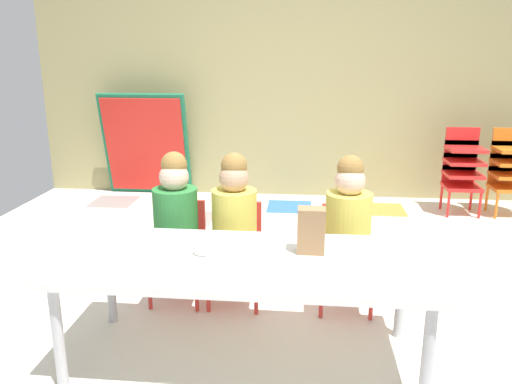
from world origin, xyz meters
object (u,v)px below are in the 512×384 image
kid_chair_red_stack (463,165)px  folded_activity_table (146,145)px  donut_powdered_on_plate (204,250)px  kid_chair_orange_stack (510,166)px  seated_child_near_camera (176,214)px  paper_plate_center_table (251,261)px  seated_child_far_right (348,219)px  paper_plate_near_edge (204,254)px  craft_table (245,267)px  paper_bag_brown (311,230)px  seated_child_middle_seat (235,216)px

kid_chair_red_stack → folded_activity_table: bearing=174.3°
folded_activity_table → donut_powdered_on_plate: 3.13m
folded_activity_table → kid_chair_orange_stack: bearing=-5.0°
seated_child_near_camera → paper_plate_center_table: seated_child_near_camera is taller
seated_child_near_camera → folded_activity_table: folded_activity_table is taller
seated_child_far_right → paper_plate_near_edge: seated_child_far_right is taller
kid_chair_orange_stack → folded_activity_table: 3.57m
donut_powdered_on_plate → paper_plate_near_edge: bearing=0.0°
kid_chair_orange_stack → seated_child_far_right: bearing=-129.3°
paper_plate_near_edge → donut_powdered_on_plate: donut_powdered_on_plate is taller
kid_chair_orange_stack → craft_table: bearing=-129.8°
craft_table → folded_activity_table: 3.22m
paper_plate_near_edge → donut_powdered_on_plate: (0.00, 0.00, 0.02)m
kid_chair_orange_stack → paper_plate_near_edge: (-2.35, -2.58, 0.09)m
seated_child_near_camera → paper_plate_near_edge: size_ratio=5.10×
seated_child_near_camera → paper_bag_brown: (0.78, -0.49, 0.10)m
seated_child_middle_seat → folded_activity_table: bearing=118.7°
craft_table → paper_plate_center_table: size_ratio=9.65×
paper_plate_center_table → donut_powdered_on_plate: bearing=165.4°
kid_chair_red_stack → craft_table: bearing=-123.7°
craft_table → seated_child_near_camera: seated_child_near_camera is taller
kid_chair_red_stack → seated_child_middle_seat: bearing=-132.9°
craft_table → paper_plate_center_table: bearing=-49.1°
seated_child_far_right → paper_bag_brown: size_ratio=4.17×
kid_chair_orange_stack → paper_plate_near_edge: bearing=-132.4°
donut_powdered_on_plate → kid_chair_red_stack: bearing=53.2°
paper_plate_near_edge → paper_plate_center_table: same height
kid_chair_orange_stack → kid_chair_red_stack: bearing=180.0°
seated_child_far_right → donut_powdered_on_plate: size_ratio=8.79×
kid_chair_red_stack → paper_plate_near_edge: size_ratio=4.44×
paper_bag_brown → donut_powdered_on_plate: 0.52m
paper_plate_center_table → donut_powdered_on_plate: (-0.23, 0.06, 0.02)m
paper_bag_brown → paper_plate_near_edge: size_ratio=1.22×
paper_plate_near_edge → donut_powdered_on_plate: bearing=0.0°
seated_child_near_camera → folded_activity_table: (-0.92, 2.32, -0.02)m
seated_child_far_right → seated_child_near_camera: bearing=180.0°
seated_child_far_right → paper_plate_center_table: bearing=-127.4°
seated_child_far_right → kid_chair_red_stack: seated_child_far_right is taller
kid_chair_red_stack → paper_plate_near_edge: bearing=-126.8°
kid_chair_red_stack → paper_bag_brown: 2.88m
seated_child_near_camera → donut_powdered_on_plate: (0.28, -0.57, 0.01)m
seated_child_near_camera → paper_plate_near_edge: seated_child_near_camera is taller
seated_child_near_camera → paper_bag_brown: seated_child_near_camera is taller
seated_child_middle_seat → kid_chair_orange_stack: (2.29, 2.00, -0.10)m
kid_chair_orange_stack → paper_bag_brown: size_ratio=3.64×
seated_child_far_right → paper_bag_brown: seated_child_far_right is taller
seated_child_middle_seat → donut_powdered_on_plate: seated_child_middle_seat is taller
folded_activity_table → paper_plate_center_table: 3.28m
kid_chair_red_stack → paper_bag_brown: bearing=-119.8°
kid_chair_red_stack → paper_plate_near_edge: (-1.93, -2.58, 0.09)m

